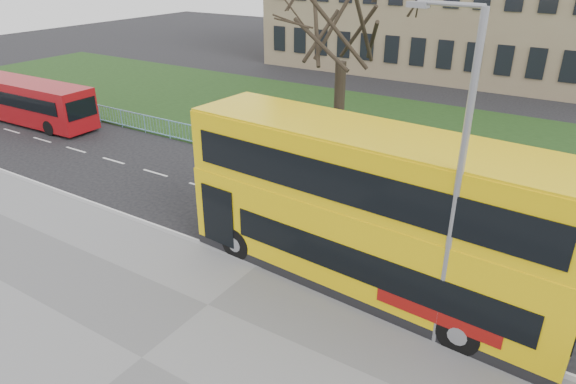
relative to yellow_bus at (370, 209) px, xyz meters
The scene contains 9 objects.
ground 4.38m from the yellow_bus, behind, with size 120.00×120.00×0.00m, color black.
pavement 7.64m from the yellow_bus, 118.46° to the right, with size 80.00×10.50×0.12m, color slate.
kerb 4.45m from the yellow_bus, 162.10° to the right, with size 80.00×0.20×0.14m, color gray.
grass_verge 15.37m from the yellow_bus, 103.04° to the left, with size 80.00×15.40×0.08m, color #193413.
guard_railing 8.12m from the yellow_bus, 115.87° to the left, with size 40.00×0.12×1.10m, color #7FBCE2, non-canonical shape.
bare_tree 12.60m from the yellow_bus, 121.56° to the left, with size 7.77×7.77×11.10m, color black, non-canonical shape.
yellow_bus is the anchor object (origin of this frame).
red_bus 25.33m from the yellow_bus, 169.41° to the left, with size 9.93×2.51×2.60m.
street_lamp 3.77m from the yellow_bus, 29.74° to the right, with size 1.82×0.44×8.63m.
Camera 1 is at (8.73, -13.36, 9.67)m, focal length 32.00 mm.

